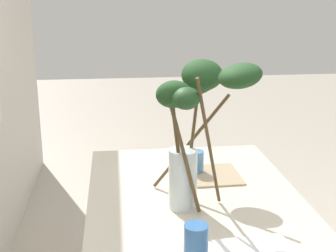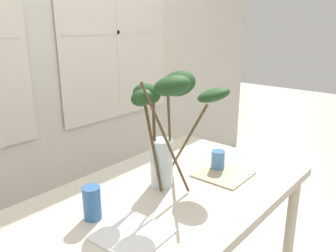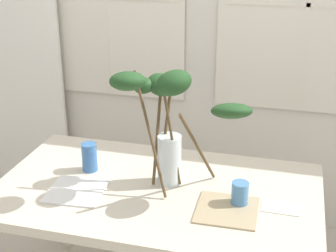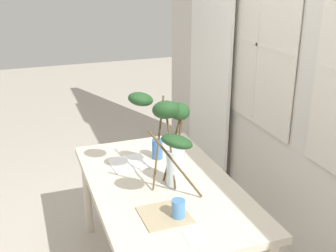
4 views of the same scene
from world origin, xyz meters
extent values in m
cube|color=beige|center=(0.00, 1.09, 1.32)|extent=(5.29, 0.12, 2.63)
cube|color=white|center=(-0.63, 1.02, 1.49)|extent=(0.98, 0.01, 1.24)
cube|color=silver|center=(-0.63, 1.02, 1.49)|extent=(1.05, 0.01, 1.31)
cube|color=silver|center=(-0.63, 1.02, 1.49)|extent=(0.02, 0.01, 1.24)
cube|color=silver|center=(-0.63, 1.02, 1.49)|extent=(0.98, 0.01, 0.02)
cube|color=white|center=(-1.39, 0.96, 1.26)|extent=(0.87, 0.03, 2.53)
cube|color=beige|center=(0.00, 0.00, 0.73)|extent=(1.56, 0.92, 0.05)
cylinder|color=beige|center=(-0.72, -0.40, 0.35)|extent=(0.06, 0.06, 0.70)
cylinder|color=beige|center=(-0.72, 0.40, 0.35)|extent=(0.06, 0.06, 0.70)
cylinder|color=silver|center=(0.05, 0.07, 0.87)|extent=(0.12, 0.12, 0.25)
cylinder|color=silver|center=(0.05, 0.07, 0.79)|extent=(0.10, 0.10, 0.08)
cylinder|color=brown|center=(-0.01, 0.07, 1.00)|extent=(0.03, 0.14, 0.48)
ellipsoid|color=#1E421E|center=(-0.08, 0.08, 1.24)|extent=(0.13, 0.12, 0.11)
cylinder|color=brown|center=(0.20, 0.02, 0.98)|extent=(0.12, 0.32, 0.44)
ellipsoid|color=#1E421E|center=(0.35, -0.04, 1.20)|extent=(0.24, 0.24, 0.14)
cylinder|color=brown|center=(0.02, 0.09, 1.00)|extent=(0.07, 0.07, 0.48)
ellipsoid|color=#1E421E|center=(-0.01, 0.11, 1.24)|extent=(0.21, 0.19, 0.15)
cylinder|color=brown|center=(0.07, 0.03, 1.02)|extent=(0.09, 0.06, 0.53)
ellipsoid|color=#1E421E|center=(0.09, -0.01, 1.29)|extent=(0.24, 0.22, 0.18)
cylinder|color=brown|center=(-0.02, -0.02, 1.04)|extent=(0.20, 0.15, 0.56)
ellipsoid|color=#1E421E|center=(-0.09, -0.11, 1.32)|extent=(0.23, 0.23, 0.13)
cylinder|color=#386BAD|center=(-0.38, 0.09, 0.82)|extent=(0.08, 0.08, 0.15)
cylinder|color=#4C84BC|center=(0.41, -0.05, 0.81)|extent=(0.08, 0.08, 0.11)
cube|color=white|center=(-0.36, -0.13, 0.75)|extent=(0.28, 0.28, 0.01)
cube|color=tan|center=(0.36, -0.11, 0.75)|extent=(0.28, 0.28, 0.01)
cube|color=silver|center=(0.59, -0.04, 0.75)|extent=(0.17, 0.10, 0.00)
camera|label=1|loc=(-1.68, 0.33, 1.61)|focal=49.93mm
camera|label=2|loc=(-1.16, -1.00, 1.57)|focal=36.33mm
camera|label=3|loc=(0.59, -1.99, 1.94)|focal=52.65mm
camera|label=4|loc=(2.36, -0.81, 2.12)|focal=45.96mm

